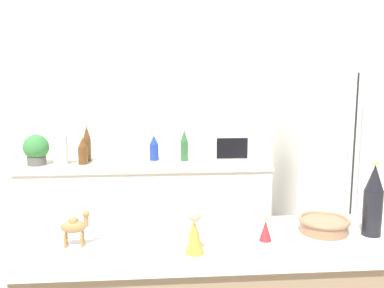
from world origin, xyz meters
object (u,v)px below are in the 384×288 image
refrigerator (334,167)px  back_bottle_2 (184,146)px  back_bottle_0 (87,144)px  back_bottle_3 (83,151)px  paper_towel_roll (60,150)px  wise_man_figurine_crimson (266,229)px  potted_plant (36,149)px  wise_man_figurine_blue (195,235)px  wine_bottle (373,201)px  wise_man_figurine_purple (194,227)px  camel_figurine (75,226)px  back_bottle_1 (154,148)px  fruit_bowl (324,225)px  microwave (233,145)px

refrigerator → back_bottle_2: refrigerator is taller
back_bottle_0 → back_bottle_3: size_ratio=1.37×
paper_towel_roll → wise_man_figurine_crimson: (1.26, -1.98, 0.00)m
back_bottle_2 → wise_man_figurine_crimson: back_bottle_2 is taller
potted_plant → back_bottle_2: (1.26, 0.08, -0.00)m
back_bottle_2 → wise_man_figurine_blue: 2.18m
refrigerator → wine_bottle: size_ratio=5.44×
refrigerator → back_bottle_3: bearing=178.9°
wine_bottle → wise_man_figurine_purple: 0.77m
refrigerator → camel_figurine: refrigerator is taller
wine_bottle → back_bottle_1: bearing=114.2°
back_bottle_2 → fruit_bowl: 2.06m
potted_plant → wine_bottle: size_ratio=0.82×
microwave → wise_man_figurine_blue: microwave is taller
paper_towel_roll → microwave: (1.49, 0.09, 0.01)m
refrigerator → fruit_bowl: (-0.84, -1.88, 0.16)m
back_bottle_1 → fruit_bowl: 2.18m
fruit_bowl → wise_man_figurine_purple: 0.57m
microwave → back_bottle_1: (-0.71, 0.05, -0.03)m
fruit_bowl → wise_man_figurine_crimson: (-0.28, -0.07, 0.02)m
potted_plant → wise_man_figurine_purple: bearing=-59.0°
potted_plant → back_bottle_0: 0.43m
paper_towel_roll → microwave: size_ratio=0.52×
microwave → camel_figurine: (-1.01, -2.06, 0.02)m
microwave → back_bottle_0: bearing=176.9°
camel_figurine → wise_man_figurine_crimson: camel_figurine is taller
refrigerator → back_bottle_3: 2.20m
microwave → fruit_bowl: 1.99m
wine_bottle → wise_man_figurine_purple: bearing=178.2°
camel_figurine → wine_bottle: bearing=1.0°
wine_bottle → wise_man_figurine_crimson: bearing=-176.8°
wine_bottle → wise_man_figurine_blue: size_ratio=1.82×
potted_plant → back_bottle_3: bearing=0.2°
potted_plant → wise_man_figurine_purple: size_ratio=2.18×
back_bottle_0 → wine_bottle: bearing=-54.1°
potted_plant → wine_bottle: (1.93, -1.97, 0.09)m
back_bottle_3 → wine_bottle: wine_bottle is taller
refrigerator → wise_man_figurine_purple: (-1.41, -1.91, 0.18)m
wise_man_figurine_crimson → back_bottle_3: bearing=118.4°
back_bottle_2 → wine_bottle: bearing=-71.8°
fruit_bowl → camel_figurine: bearing=-176.4°
camel_figurine → microwave: bearing=64.0°
back_bottle_1 → back_bottle_2: (0.27, -0.05, 0.02)m
back_bottle_1 → wise_man_figurine_blue: (0.17, -2.22, 0.04)m
potted_plant → back_bottle_3: size_ratio=1.11×
paper_towel_roll → wise_man_figurine_purple: size_ratio=2.12×
back_bottle_2 → potted_plant: bearing=-176.5°
refrigerator → potted_plant: 2.59m
paper_towel_roll → back_bottle_3: size_ratio=1.07×
potted_plant → microwave: 1.70m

